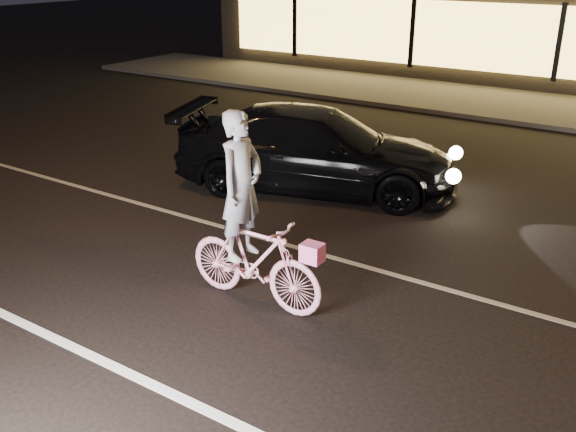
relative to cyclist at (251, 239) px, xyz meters
The scene contains 6 objects.
ground 0.99m from the cyclist, 52.08° to the right, with size 90.00×90.00×0.00m, color black.
lane_stripe_near 2.10m from the cyclist, 80.73° to the right, with size 60.00×0.12×0.01m, color silver.
lane_stripe_far 1.84m from the cyclist, 79.06° to the left, with size 60.00×0.10×0.01m, color gray.
sidewalk 12.63m from the cyclist, 88.59° to the left, with size 30.00×4.00×0.12m, color #383533.
cyclist is the anchor object (origin of this frame).
sedan 4.20m from the cyclist, 110.35° to the left, with size 5.43×3.51×1.46m.
Camera 1 is at (3.89, -5.16, 4.01)m, focal length 40.00 mm.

